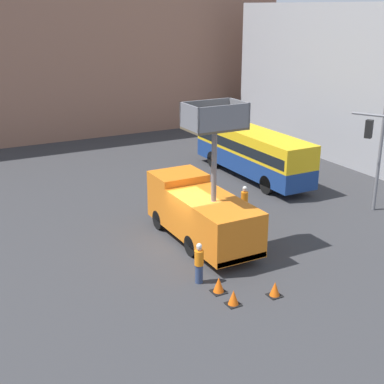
% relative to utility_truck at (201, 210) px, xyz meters
% --- Properties ---
extents(ground_plane, '(120.00, 120.00, 0.00)m').
position_rel_utility_truck_xyz_m(ground_plane, '(-0.93, -0.16, -1.63)').
color(ground_plane, '#333335').
extents(building_backdrop_far, '(44.00, 10.00, 18.81)m').
position_rel_utility_truck_xyz_m(building_backdrop_far, '(-0.93, 28.13, 7.78)').
color(building_backdrop_far, '#936651').
rests_on(building_backdrop_far, ground_plane).
extents(utility_truck, '(2.53, 7.09, 6.93)m').
position_rel_utility_truck_xyz_m(utility_truck, '(0.00, 0.00, 0.00)').
color(utility_truck, orange).
rests_on(utility_truck, ground_plane).
extents(city_bus, '(2.44, 10.41, 3.15)m').
position_rel_utility_truck_xyz_m(city_bus, '(7.99, 7.45, 0.24)').
color(city_bus, navy).
rests_on(city_bus, ground_plane).
extents(traffic_light_pole, '(2.64, 2.40, 5.84)m').
position_rel_utility_truck_xyz_m(traffic_light_pole, '(9.75, -1.30, 2.29)').
color(traffic_light_pole, slate).
rests_on(traffic_light_pole, ground_plane).
extents(road_worker_near_truck, '(0.38, 0.38, 1.77)m').
position_rel_utility_truck_xyz_m(road_worker_near_truck, '(-2.05, -3.53, -0.75)').
color(road_worker_near_truck, navy).
rests_on(road_worker_near_truck, ground_plane).
extents(road_worker_directing, '(0.38, 0.38, 1.79)m').
position_rel_utility_truck_xyz_m(road_worker_directing, '(3.55, 1.59, -0.73)').
color(road_worker_directing, navy).
rests_on(road_worker_directing, ground_plane).
extents(traffic_cone_near_truck, '(0.54, 0.54, 0.61)m').
position_rel_utility_truck_xyz_m(traffic_cone_near_truck, '(-1.73, -5.67, -1.34)').
color(traffic_cone_near_truck, black).
rests_on(traffic_cone_near_truck, ground_plane).
extents(traffic_cone_mid_road, '(0.57, 0.57, 0.65)m').
position_rel_utility_truck_xyz_m(traffic_cone_mid_road, '(-1.74, -4.59, -1.32)').
color(traffic_cone_mid_road, black).
rests_on(traffic_cone_mid_road, ground_plane).
extents(traffic_cone_far_side, '(0.53, 0.53, 0.61)m').
position_rel_utility_truck_xyz_m(traffic_cone_far_side, '(0.05, -5.88, -1.34)').
color(traffic_cone_far_side, black).
rests_on(traffic_cone_far_side, ground_plane).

